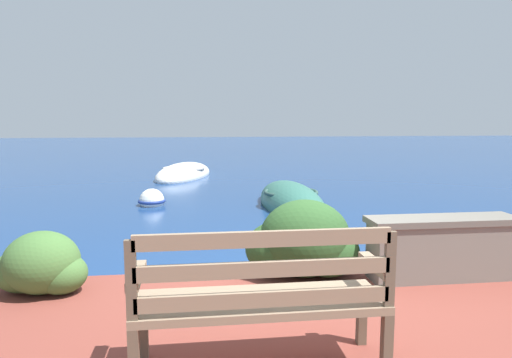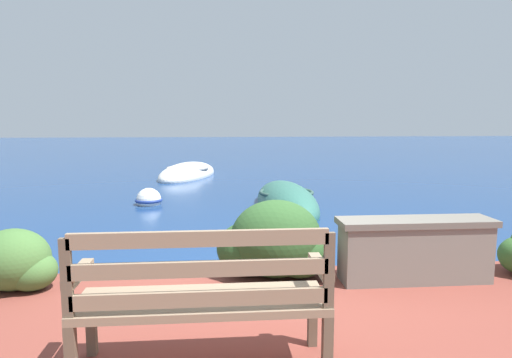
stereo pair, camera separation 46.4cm
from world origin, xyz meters
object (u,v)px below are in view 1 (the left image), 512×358
park_bench (261,296)px  rowboat_mid (184,175)px  mooring_buoy (152,201)px  rowboat_nearest (291,204)px

park_bench → rowboat_mid: 11.40m
park_bench → rowboat_mid: (-0.79, 11.36, -0.64)m
park_bench → rowboat_mid: size_ratio=0.45×
rowboat_mid → mooring_buoy: (-0.52, -4.55, 0.03)m
park_bench → mooring_buoy: park_bench is taller
rowboat_nearest → mooring_buoy: size_ratio=5.70×
rowboat_nearest → mooring_buoy: (-2.79, 0.55, 0.02)m
rowboat_mid → mooring_buoy: size_ratio=6.12×
rowboat_nearest → mooring_buoy: rowboat_nearest is taller
rowboat_mid → rowboat_nearest: bearing=42.9°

